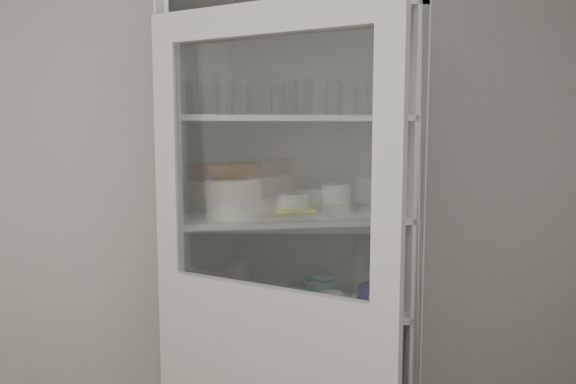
# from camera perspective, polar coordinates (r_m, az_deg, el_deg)

# --- Properties ---
(wall_back) EXTENTS (3.60, 0.02, 2.60)m
(wall_back) POSITION_cam_1_polar(r_m,az_deg,el_deg) (2.52, -5.29, -0.64)
(wall_back) COLOR #B1AEAA
(wall_back) RESTS_ON ground
(pantry_cabinet) EXTENTS (1.00, 0.45, 2.10)m
(pantry_cabinet) POSITION_cam_1_polar(r_m,az_deg,el_deg) (2.45, -0.23, -9.41)
(pantry_cabinet) COLOR #BBB9AF
(pantry_cabinet) RESTS_ON floor
(cupboard_door) EXTENTS (0.73, 0.59, 2.00)m
(cupboard_door) POSITION_cam_1_polar(r_m,az_deg,el_deg) (1.93, -2.08, -16.09)
(cupboard_door) COLOR #BBB9AF
(cupboard_door) RESTS_ON floor
(tumbler_0) EXTENTS (0.08, 0.08, 0.13)m
(tumbler_0) POSITION_cam_1_polar(r_m,az_deg,el_deg) (2.13, -10.52, 9.42)
(tumbler_0) COLOR silver
(tumbler_0) RESTS_ON shelf_glass
(tumbler_1) EXTENTS (0.08, 0.08, 0.15)m
(tumbler_1) POSITION_cam_1_polar(r_m,az_deg,el_deg) (2.15, -8.12, 9.74)
(tumbler_1) COLOR silver
(tumbler_1) RESTS_ON shelf_glass
(tumbler_2) EXTENTS (0.09, 0.09, 0.15)m
(tumbler_2) POSITION_cam_1_polar(r_m,az_deg,el_deg) (2.18, -2.97, 9.73)
(tumbler_2) COLOR silver
(tumbler_2) RESTS_ON shelf_glass
(tumbler_3) EXTENTS (0.09, 0.09, 0.16)m
(tumbler_3) POSITION_cam_1_polar(r_m,az_deg,el_deg) (2.18, -0.74, 9.83)
(tumbler_3) COLOR silver
(tumbler_3) RESTS_ON shelf_glass
(tumbler_4) EXTENTS (0.08, 0.08, 0.13)m
(tumbler_4) POSITION_cam_1_polar(r_m,az_deg,el_deg) (2.19, 6.25, 9.38)
(tumbler_4) COLOR silver
(tumbler_4) RESTS_ON shelf_glass
(tumbler_5) EXTENTS (0.09, 0.09, 0.14)m
(tumbler_5) POSITION_cam_1_polar(r_m,az_deg,el_deg) (2.22, 4.57, 9.51)
(tumbler_5) COLOR silver
(tumbler_5) RESTS_ON shelf_glass
(tumbler_6) EXTENTS (0.09, 0.09, 0.15)m
(tumbler_6) POSITION_cam_1_polar(r_m,az_deg,el_deg) (2.21, 7.99, 9.60)
(tumbler_6) COLOR silver
(tumbler_6) RESTS_ON shelf_glass
(tumbler_7) EXTENTS (0.08, 0.08, 0.13)m
(tumbler_7) POSITION_cam_1_polar(r_m,az_deg,el_deg) (2.28, -9.11, 9.28)
(tumbler_7) COLOR silver
(tumbler_7) RESTS_ON shelf_glass
(tumbler_8) EXTENTS (0.09, 0.09, 0.14)m
(tumbler_8) POSITION_cam_1_polar(r_m,az_deg,el_deg) (2.26, -6.37, 9.52)
(tumbler_8) COLOR silver
(tumbler_8) RESTS_ON shelf_glass
(tumbler_9) EXTENTS (0.08, 0.08, 0.13)m
(tumbler_9) POSITION_cam_1_polar(r_m,az_deg,el_deg) (2.26, -3.41, 9.42)
(tumbler_9) COLOR silver
(tumbler_9) RESTS_ON shelf_glass
(tumbler_10) EXTENTS (0.09, 0.09, 0.14)m
(tumbler_10) POSITION_cam_1_polar(r_m,az_deg,el_deg) (2.31, 1.37, 9.49)
(tumbler_10) COLOR silver
(tumbler_10) RESTS_ON shelf_glass
(tumbler_11) EXTENTS (0.07, 0.07, 0.13)m
(tumbler_11) POSITION_cam_1_polar(r_m,az_deg,el_deg) (2.27, -0.11, 9.42)
(tumbler_11) COLOR silver
(tumbler_11) RESTS_ON shelf_glass
(goblet_0) EXTENTS (0.07, 0.07, 0.15)m
(goblet_0) POSITION_cam_1_polar(r_m,az_deg,el_deg) (2.36, -10.35, 9.46)
(goblet_0) COLOR silver
(goblet_0) RESTS_ON shelf_glass
(goblet_1) EXTENTS (0.08, 0.08, 0.18)m
(goblet_1) POSITION_cam_1_polar(r_m,az_deg,el_deg) (2.37, -4.73, 9.88)
(goblet_1) COLOR silver
(goblet_1) RESTS_ON shelf_glass
(goblet_2) EXTENTS (0.07, 0.07, 0.16)m
(goblet_2) POSITION_cam_1_polar(r_m,az_deg,el_deg) (2.43, 5.17, 9.50)
(goblet_2) COLOR silver
(goblet_2) RESTS_ON shelf_glass
(goblet_3) EXTENTS (0.08, 0.08, 0.18)m
(goblet_3) POSITION_cam_1_polar(r_m,az_deg,el_deg) (2.47, 7.27, 9.71)
(goblet_3) COLOR silver
(goblet_3) RESTS_ON shelf_glass
(plate_stack_front) EXTENTS (0.22, 0.22, 0.08)m
(plate_stack_front) POSITION_cam_1_polar(r_m,az_deg,el_deg) (2.23, -5.54, -1.48)
(plate_stack_front) COLOR beige
(plate_stack_front) RESTS_ON shelf_plates
(plate_stack_back) EXTENTS (0.22, 0.22, 0.06)m
(plate_stack_back) POSITION_cam_1_polar(r_m,az_deg,el_deg) (2.44, -4.63, -1.14)
(plate_stack_back) COLOR beige
(plate_stack_back) RESTS_ON shelf_plates
(cream_bowl) EXTENTS (0.25, 0.25, 0.07)m
(cream_bowl) POSITION_cam_1_polar(r_m,az_deg,el_deg) (2.22, -5.56, 0.49)
(cream_bowl) COLOR beige
(cream_bowl) RESTS_ON plate_stack_front
(terracotta_bowl) EXTENTS (0.27, 0.27, 0.06)m
(terracotta_bowl) POSITION_cam_1_polar(r_m,az_deg,el_deg) (2.22, -5.58, 2.17)
(terracotta_bowl) COLOR brown
(terracotta_bowl) RESTS_ON cream_bowl
(glass_platter) EXTENTS (0.35, 0.35, 0.02)m
(glass_platter) POSITION_cam_1_polar(r_m,az_deg,el_deg) (2.28, 0.45, -2.10)
(glass_platter) COLOR silver
(glass_platter) RESTS_ON shelf_plates
(yellow_trivet) EXTENTS (0.17, 0.17, 0.01)m
(yellow_trivet) POSITION_cam_1_polar(r_m,az_deg,el_deg) (2.28, 0.45, -1.72)
(yellow_trivet) COLOR yellow
(yellow_trivet) RESTS_ON glass_platter
(white_ramekin) EXTENTS (0.16, 0.16, 0.06)m
(white_ramekin) POSITION_cam_1_polar(r_m,az_deg,el_deg) (2.27, 0.45, -0.87)
(white_ramekin) COLOR beige
(white_ramekin) RESTS_ON yellow_trivet
(grey_bowl_stack) EXTENTS (0.13, 0.13, 0.12)m
(grey_bowl_stack) POSITION_cam_1_polar(r_m,az_deg,el_deg) (2.35, 4.89, -0.63)
(grey_bowl_stack) COLOR silver
(grey_bowl_stack) RESTS_ON shelf_plates
(mug_blue) EXTENTS (0.13, 0.13, 0.10)m
(mug_blue) POSITION_cam_1_polar(r_m,az_deg,el_deg) (2.41, 8.59, -10.45)
(mug_blue) COLOR #0B0C86
(mug_blue) RESTS_ON shelf_mugs
(mug_teal) EXTENTS (0.13, 0.13, 0.10)m
(mug_teal) POSITION_cam_1_polar(r_m,az_deg,el_deg) (2.49, 2.78, -9.90)
(mug_teal) COLOR #286D73
(mug_teal) RESTS_ON shelf_mugs
(mug_white) EXTENTS (0.11, 0.11, 0.10)m
(mug_white) POSITION_cam_1_polar(r_m,az_deg,el_deg) (2.29, 4.40, -11.35)
(mug_white) COLOR beige
(mug_white) RESTS_ON shelf_mugs
(teal_jar) EXTENTS (0.10, 0.10, 0.11)m
(teal_jar) POSITION_cam_1_polar(r_m,az_deg,el_deg) (2.47, 3.53, -9.84)
(teal_jar) COLOR #286D73
(teal_jar) RESTS_ON shelf_mugs
(measuring_cups) EXTENTS (0.11, 0.11, 0.04)m
(measuring_cups) POSITION_cam_1_polar(r_m,az_deg,el_deg) (2.32, -2.75, -11.79)
(measuring_cups) COLOR #B7B8BF
(measuring_cups) RESTS_ON shelf_mugs
(white_canister) EXTENTS (0.12, 0.12, 0.13)m
(white_canister) POSITION_cam_1_polar(r_m,az_deg,el_deg) (2.40, -9.99, -10.24)
(white_canister) COLOR beige
(white_canister) RESTS_ON shelf_mugs
(tumbler_12) EXTENTS (0.07, 0.07, 0.15)m
(tumbler_12) POSITION_cam_1_polar(r_m,az_deg,el_deg) (2.18, 1.61, 9.70)
(tumbler_12) COLOR silver
(tumbler_12) RESTS_ON shelf_glass
(tumbler_13) EXTENTS (0.07, 0.07, 0.13)m
(tumbler_13) POSITION_cam_1_polar(r_m,az_deg,el_deg) (2.30, 1.45, 9.39)
(tumbler_13) COLOR silver
(tumbler_13) RESTS_ON shelf_glass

